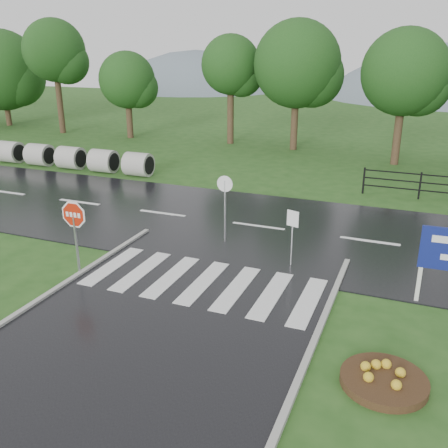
% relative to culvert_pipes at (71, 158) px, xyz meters
% --- Properties ---
extents(ground, '(120.00, 120.00, 0.00)m').
position_rel_culvert_pipes_xyz_m(ground, '(12.30, -15.00, -0.60)').
color(ground, '#244D19').
rests_on(ground, ground).
extents(main_road, '(90.00, 8.00, 0.04)m').
position_rel_culvert_pipes_xyz_m(main_road, '(12.30, -5.00, -0.60)').
color(main_road, black).
rests_on(main_road, ground).
extents(crosswalk, '(6.50, 2.80, 0.02)m').
position_rel_culvert_pipes_xyz_m(crosswalk, '(12.30, -10.00, -0.54)').
color(crosswalk, silver).
rests_on(crosswalk, ground).
extents(hills, '(102.00, 48.00, 48.00)m').
position_rel_culvert_pipes_xyz_m(hills, '(15.79, 50.00, -16.14)').
color(hills, slate).
rests_on(hills, ground).
extents(treeline, '(83.20, 5.20, 10.00)m').
position_rel_culvert_pipes_xyz_m(treeline, '(13.30, 9.00, -0.60)').
color(treeline, '#153C12').
rests_on(treeline, ground).
extents(culvert_pipes, '(9.70, 1.20, 1.20)m').
position_rel_culvert_pipes_xyz_m(culvert_pipes, '(0.00, 0.00, 0.00)').
color(culvert_pipes, '#9E9B93').
rests_on(culvert_pipes, ground).
extents(stop_sign, '(1.06, 0.05, 2.39)m').
position_rel_culvert_pipes_xyz_m(stop_sign, '(8.67, -10.77, 1.08)').
color(stop_sign, '#939399').
rests_on(stop_sign, ground).
extents(flower_bed, '(1.72, 1.72, 0.34)m').
position_rel_culvert_pipes_xyz_m(flower_bed, '(17.44, -12.70, -0.47)').
color(flower_bed, '#332111').
rests_on(flower_bed, ground).
extents(reg_sign_small, '(0.38, 0.14, 1.79)m').
position_rel_culvert_pipes_xyz_m(reg_sign_small, '(14.29, -7.92, 0.70)').
color(reg_sign_small, '#939399').
rests_on(reg_sign_small, ground).
extents(reg_sign_round, '(0.54, 0.07, 2.34)m').
position_rel_culvert_pipes_xyz_m(reg_sign_round, '(11.70, -6.84, 0.87)').
color(reg_sign_round, '#939399').
rests_on(reg_sign_round, ground).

